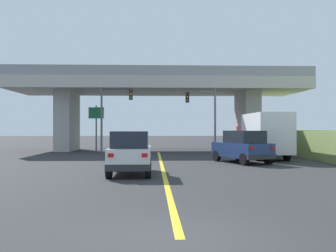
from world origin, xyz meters
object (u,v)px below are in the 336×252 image
at_px(suv_lead, 130,153).
at_px(box_truck, 263,135).
at_px(suv_crossing, 242,147).
at_px(traffic_signal_farside, 111,108).
at_px(traffic_signal_nearside, 206,110).
at_px(highway_sign, 96,118).

relative_size(suv_lead, box_truck, 0.57).
distance_m(suv_crossing, traffic_signal_farside, 14.32).
height_order(suv_crossing, traffic_signal_nearside, traffic_signal_nearside).
xyz_separation_m(suv_lead, traffic_signal_farside, (-2.60, 16.59, 2.95)).
relative_size(traffic_signal_nearside, traffic_signal_farside, 0.98).
height_order(suv_lead, box_truck, box_truck).
distance_m(traffic_signal_nearside, traffic_signal_farside, 8.36).
xyz_separation_m(box_truck, highway_sign, (-13.33, 9.51, 1.47)).
bearing_deg(highway_sign, box_truck, -35.50).
relative_size(suv_lead, highway_sign, 0.98).
relative_size(box_truck, traffic_signal_nearside, 1.24).
bearing_deg(suv_crossing, traffic_signal_farside, 111.52).
bearing_deg(highway_sign, suv_lead, -77.42).
xyz_separation_m(traffic_signal_nearside, traffic_signal_farside, (-8.36, -0.07, 0.13)).
bearing_deg(highway_sign, traffic_signal_nearside, -14.68).
xyz_separation_m(box_truck, traffic_signal_farside, (-11.62, 6.81, 2.28)).
bearing_deg(box_truck, highway_sign, 144.50).
bearing_deg(box_truck, traffic_signal_nearside, 115.43).
bearing_deg(box_truck, traffic_signal_farside, 149.65).
bearing_deg(suv_lead, highway_sign, 102.58).
distance_m(traffic_signal_farside, highway_sign, 3.30).
xyz_separation_m(traffic_signal_nearside, highway_sign, (-10.06, 2.64, -0.68)).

